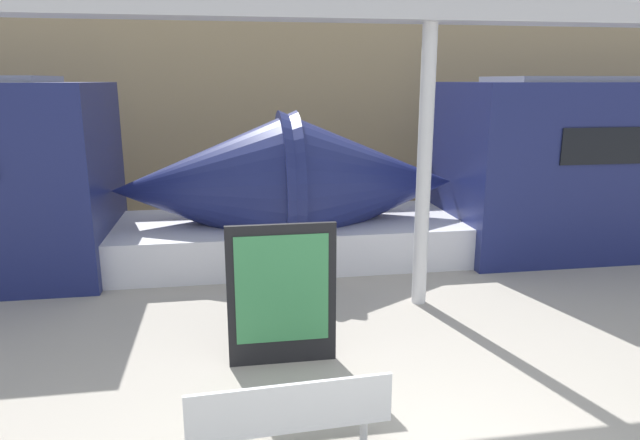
% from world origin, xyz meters
% --- Properties ---
extents(station_wall, '(56.00, 0.20, 5.00)m').
position_xyz_m(station_wall, '(0.00, 10.75, 2.50)').
color(station_wall, tan).
rests_on(station_wall, ground_plane).
extents(bench_near, '(1.68, 0.53, 0.83)m').
position_xyz_m(bench_near, '(-0.78, 0.72, 0.49)').
color(bench_near, silver).
rests_on(bench_near, ground_plane).
extents(poster_board, '(1.21, 0.07, 1.63)m').
position_xyz_m(poster_board, '(-0.65, 2.53, 0.82)').
color(poster_board, black).
rests_on(poster_board, ground_plane).
extents(support_column_near, '(0.20, 0.20, 3.86)m').
position_xyz_m(support_column_near, '(1.47, 4.03, 1.93)').
color(support_column_near, silver).
rests_on(support_column_near, ground_plane).
extents(canopy_beam, '(28.00, 0.60, 0.28)m').
position_xyz_m(canopy_beam, '(1.47, 4.03, 4.00)').
color(canopy_beam, '#B7B7BC').
rests_on(canopy_beam, support_column_near).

